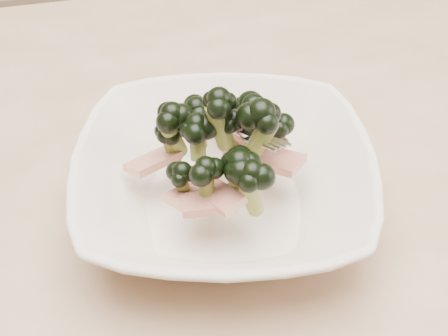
# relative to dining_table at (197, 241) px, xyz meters

# --- Properties ---
(dining_table) EXTENTS (1.20, 0.80, 0.75)m
(dining_table) POSITION_rel_dining_table_xyz_m (0.00, 0.00, 0.00)
(dining_table) COLOR tan
(dining_table) RESTS_ON ground
(broccoli_dish) EXTENTS (0.31, 0.31, 0.13)m
(broccoli_dish) POSITION_rel_dining_table_xyz_m (0.02, -0.05, 0.14)
(broccoli_dish) COLOR beige
(broccoli_dish) RESTS_ON dining_table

